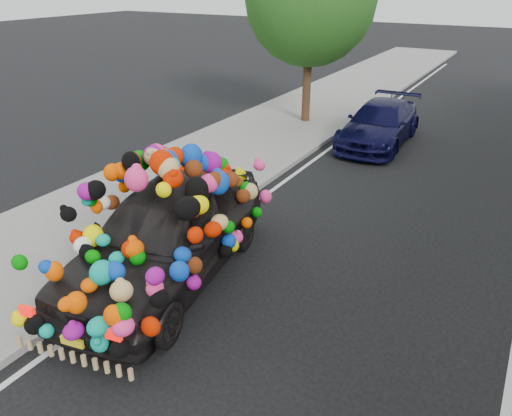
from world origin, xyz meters
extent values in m
plane|color=black|center=(0.00, 0.00, 0.00)|extent=(100.00, 100.00, 0.00)
cube|color=gray|center=(-4.30, 0.00, 0.06)|extent=(4.00, 60.00, 0.12)
cube|color=gray|center=(-2.35, 0.00, 0.07)|extent=(0.15, 60.00, 0.13)
cylinder|color=#332114|center=(-3.80, 9.50, 1.36)|extent=(0.28, 0.28, 2.73)
imported|color=black|center=(-1.79, -0.47, 0.83)|extent=(2.71, 5.10, 1.65)
cube|color=red|center=(-2.04, -2.99, 0.78)|extent=(0.23, 0.09, 0.14)
cube|color=red|center=(-0.74, -2.77, 0.78)|extent=(0.23, 0.09, 0.14)
cube|color=yellow|center=(-1.39, -2.89, 0.48)|extent=(0.34, 0.09, 0.12)
imported|color=black|center=(-0.91, 8.56, 0.62)|extent=(1.86, 4.34, 1.25)
camera|label=1|loc=(3.16, -6.09, 4.75)|focal=35.00mm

